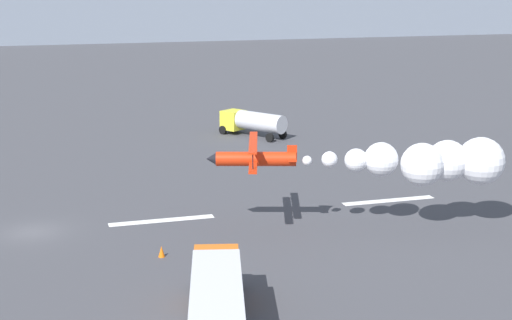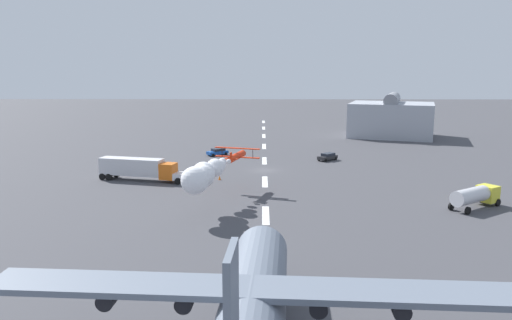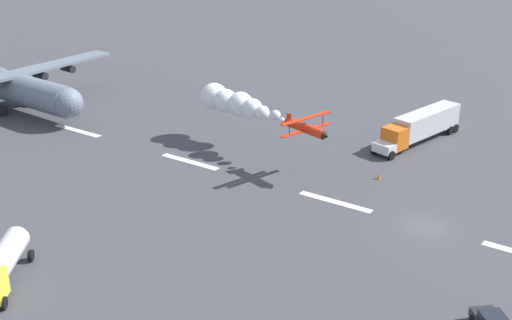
% 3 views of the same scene
% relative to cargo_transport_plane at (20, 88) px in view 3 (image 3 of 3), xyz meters
% --- Properties ---
extents(ground_plane, '(440.00, 440.00, 0.00)m').
position_rel_cargo_transport_plane_xyz_m(ground_plane, '(-59.19, 1.06, -3.49)').
color(ground_plane, '#424247').
rests_on(ground_plane, ground).
extents(runway_stripe_5, '(8.00, 0.90, 0.01)m').
position_rel_cargo_transport_plane_xyz_m(runway_stripe_5, '(-49.78, 1.06, -3.49)').
color(runway_stripe_5, white).
rests_on(runway_stripe_5, ground).
extents(runway_stripe_6, '(8.00, 0.90, 0.01)m').
position_rel_cargo_transport_plane_xyz_m(runway_stripe_6, '(-30.95, 1.06, -3.49)').
color(runway_stripe_6, white).
rests_on(runway_stripe_6, ground).
extents(runway_stripe_7, '(8.00, 0.90, 0.01)m').
position_rel_cargo_transport_plane_xyz_m(runway_stripe_7, '(-12.13, 1.06, -3.49)').
color(runway_stripe_7, white).
rests_on(runway_stripe_7, ground).
extents(cargo_transport_plane, '(25.06, 32.49, 11.43)m').
position_rel_cargo_transport_plane_xyz_m(cargo_transport_plane, '(0.00, 0.00, 0.00)').
color(cargo_transport_plane, slate).
rests_on(cargo_transport_plane, ground).
extents(stunt_biplane_red, '(20.71, 9.50, 3.39)m').
position_rel_cargo_transport_plane_xyz_m(stunt_biplane_red, '(-31.92, -6.64, 1.71)').
color(stunt_biplane_red, red).
extents(semi_truck_orange, '(6.17, 15.06, 3.70)m').
position_rel_cargo_transport_plane_xyz_m(semi_truck_orange, '(-50.50, -19.92, -1.36)').
color(semi_truck_orange, silver).
rests_on(semi_truck_orange, ground).
extents(fuel_tanker_truck, '(6.77, 8.14, 2.90)m').
position_rel_cargo_transport_plane_xyz_m(fuel_tanker_truck, '(-34.56, 29.13, -1.76)').
color(fuel_tanker_truck, yellow).
rests_on(fuel_tanker_truck, ground).
extents(traffic_cone_far, '(0.44, 0.44, 0.75)m').
position_rel_cargo_transport_plane_xyz_m(traffic_cone_far, '(-51.06, -6.58, -3.12)').
color(traffic_cone_far, orange).
rests_on(traffic_cone_far, ground).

